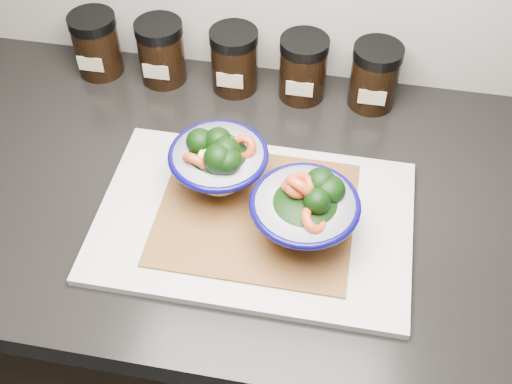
% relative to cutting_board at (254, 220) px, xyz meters
% --- Properties ---
extents(cabinet, '(3.43, 0.58, 0.86)m').
position_rel_cutting_board_xyz_m(cabinet, '(-0.08, 0.06, -0.48)').
color(cabinet, black).
rests_on(cabinet, ground).
extents(countertop, '(3.50, 0.60, 0.04)m').
position_rel_cutting_board_xyz_m(countertop, '(-0.08, 0.06, -0.03)').
color(countertop, black).
rests_on(countertop, cabinet).
extents(cutting_board, '(0.45, 0.30, 0.01)m').
position_rel_cutting_board_xyz_m(cutting_board, '(0.00, 0.00, 0.00)').
color(cutting_board, silver).
rests_on(cutting_board, countertop).
extents(bamboo_mat, '(0.28, 0.24, 0.00)m').
position_rel_cutting_board_xyz_m(bamboo_mat, '(0.00, 0.01, 0.01)').
color(bamboo_mat, '#9B652E').
rests_on(bamboo_mat, cutting_board).
extents(bowl_left, '(0.15, 0.15, 0.10)m').
position_rel_cutting_board_xyz_m(bowl_left, '(-0.06, 0.05, 0.06)').
color(bowl_left, white).
rests_on(bowl_left, bamboo_mat).
extents(bowl_right, '(0.15, 0.15, 0.12)m').
position_rel_cutting_board_xyz_m(bowl_right, '(0.07, -0.02, 0.06)').
color(bowl_right, white).
rests_on(bowl_right, bamboo_mat).
extents(spice_jar_a, '(0.08, 0.08, 0.11)m').
position_rel_cutting_board_xyz_m(spice_jar_a, '(-0.34, 0.30, 0.05)').
color(spice_jar_a, black).
rests_on(spice_jar_a, countertop).
extents(spice_jar_b, '(0.08, 0.08, 0.11)m').
position_rel_cutting_board_xyz_m(spice_jar_b, '(-0.22, 0.30, 0.05)').
color(spice_jar_b, black).
rests_on(spice_jar_b, countertop).
extents(spice_jar_c, '(0.08, 0.08, 0.11)m').
position_rel_cutting_board_xyz_m(spice_jar_c, '(-0.09, 0.30, 0.05)').
color(spice_jar_c, black).
rests_on(spice_jar_c, countertop).
extents(spice_jar_d, '(0.08, 0.08, 0.11)m').
position_rel_cutting_board_xyz_m(spice_jar_d, '(0.03, 0.30, 0.05)').
color(spice_jar_d, black).
rests_on(spice_jar_d, countertop).
extents(spice_jar_e, '(0.08, 0.08, 0.11)m').
position_rel_cutting_board_xyz_m(spice_jar_e, '(0.15, 0.30, 0.05)').
color(spice_jar_e, black).
rests_on(spice_jar_e, countertop).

